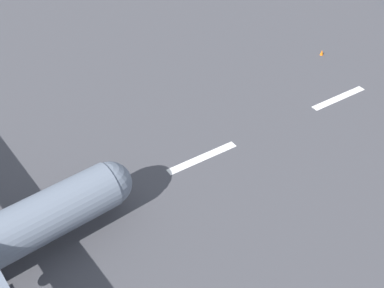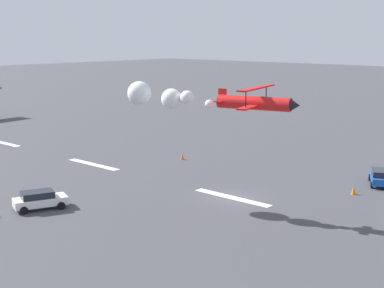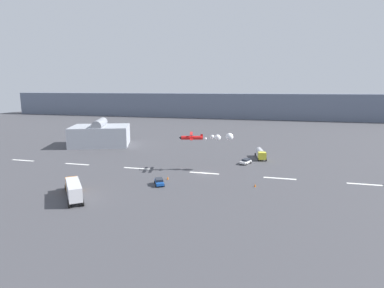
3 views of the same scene
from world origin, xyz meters
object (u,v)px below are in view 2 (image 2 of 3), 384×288
followme_car_yellow (381,177)px  traffic_cone_far (182,156)px  stunt_biplane_red (190,98)px  airport_staff_sedan (39,199)px  traffic_cone_near (354,190)px

followme_car_yellow → traffic_cone_far: size_ratio=5.98×
stunt_biplane_red → airport_staff_sedan: stunt_biplane_red is taller
followme_car_yellow → traffic_cone_near: 4.82m
stunt_biplane_red → followme_car_yellow: 21.15m
airport_staff_sedan → traffic_cone_far: airport_staff_sedan is taller
followme_car_yellow → traffic_cone_far: 22.29m
traffic_cone_near → traffic_cone_far: (21.41, -0.38, 0.00)m
followme_car_yellow → airport_staff_sedan: bearing=55.8°
stunt_biplane_red → traffic_cone_far: size_ratio=19.47×
followme_car_yellow → traffic_cone_near: size_ratio=5.98×
stunt_biplane_red → traffic_cone_near: stunt_biplane_red is taller
stunt_biplane_red → traffic_cone_near: (-8.66, -12.43, -8.72)m
traffic_cone_near → traffic_cone_far: bearing=-1.0°
airport_staff_sedan → traffic_cone_near: airport_staff_sedan is taller
stunt_biplane_red → followme_car_yellow: (-9.09, -17.20, -8.28)m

